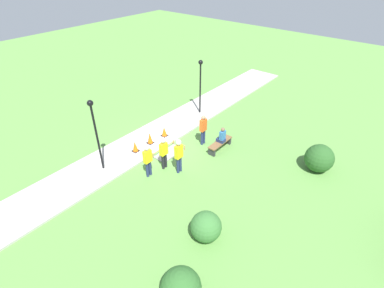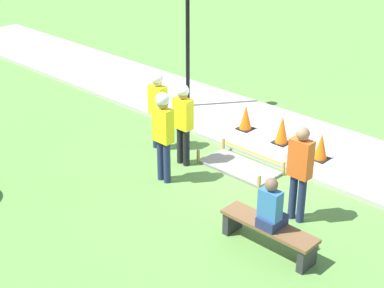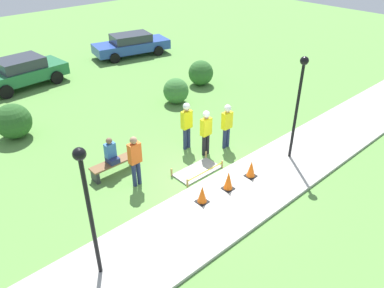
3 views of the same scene
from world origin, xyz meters
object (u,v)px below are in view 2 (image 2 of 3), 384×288
traffic_cone_near_patch (321,147)px  worker_assistant (163,129)px  worker_supervisor (158,104)px  lamppost_near (188,11)px  traffic_cone_far_patch (282,130)px  park_bench (268,231)px  worker_trainee (183,118)px  person_seated_on_bench (271,208)px  traffic_cone_sidewalk_edge (246,118)px  bystander_in_orange_shirt (300,168)px

traffic_cone_near_patch → worker_assistant: 3.41m
worker_supervisor → lamppost_near: (1.13, -2.09, 1.49)m
traffic_cone_far_patch → park_bench: (-2.10, 3.28, -0.09)m
traffic_cone_near_patch → worker_trainee: 2.95m
person_seated_on_bench → lamppost_near: (5.22, -3.50, 1.72)m
traffic_cone_near_patch → traffic_cone_sidewalk_edge: (2.11, -0.12, 0.01)m
person_seated_on_bench → lamppost_near: lamppost_near is taller
traffic_cone_sidewalk_edge → worker_trainee: 2.22m
traffic_cone_far_patch → traffic_cone_sidewalk_edge: traffic_cone_far_patch is taller
traffic_cone_sidewalk_edge → worker_supervisor: size_ratio=0.34×
traffic_cone_near_patch → worker_assistant: worker_assistant is taller
traffic_cone_far_patch → worker_assistant: worker_assistant is taller
person_seated_on_bench → worker_trainee: bearing=-21.5°
traffic_cone_far_patch → traffic_cone_sidewalk_edge: bearing=-2.1°
person_seated_on_bench → worker_trainee: size_ratio=0.50×
traffic_cone_sidewalk_edge → worker_trainee: bearing=91.2°
park_bench → lamppost_near: size_ratio=0.46×
traffic_cone_far_patch → park_bench: size_ratio=0.38×
traffic_cone_far_patch → worker_supervisor: (1.93, 1.92, 0.63)m
traffic_cone_far_patch → traffic_cone_near_patch: bearing=175.6°
park_bench → bystander_in_orange_shirt: bystander_in_orange_shirt is taller
bystander_in_orange_shirt → park_bench: bearing=99.3°
traffic_cone_far_patch → traffic_cone_sidewalk_edge: 1.06m
traffic_cone_far_patch → bystander_in_orange_shirt: size_ratio=0.36×
park_bench → worker_assistant: bearing=-8.3°
traffic_cone_sidewalk_edge → worker_trainee: worker_trainee is taller
traffic_cone_near_patch → person_seated_on_bench: person_seated_on_bench is taller
worker_trainee → traffic_cone_sidewalk_edge: bearing=-88.8°
bystander_in_orange_shirt → lamppost_near: size_ratio=0.49×
traffic_cone_far_patch → worker_assistant: 3.05m
worker_supervisor → bystander_in_orange_shirt: 3.87m
worker_assistant → worker_supervisor: bearing=-39.3°
bystander_in_orange_shirt → lamppost_near: (4.99, -2.41, 1.51)m
person_seated_on_bench → worker_trainee: (3.17, -1.25, 0.23)m
park_bench → worker_trainee: worker_trainee is taller
traffic_cone_near_patch → park_bench: bearing=108.2°
worker_supervisor → worker_trainee: same height
traffic_cone_far_patch → lamppost_near: bearing=-3.3°
traffic_cone_near_patch → person_seated_on_bench: bearing=108.8°
worker_assistant → person_seated_on_bench: bearing=170.9°
worker_supervisor → park_bench: bearing=161.4°
traffic_cone_far_patch → person_seated_on_bench: bearing=123.0°
worker_trainee → worker_assistant: bearing=106.5°
traffic_cone_sidewalk_edge → worker_supervisor: (0.87, 1.96, 0.66)m
traffic_cone_near_patch → person_seated_on_bench: 3.46m
bystander_in_orange_shirt → worker_supervisor: bearing=-4.6°
traffic_cone_sidewalk_edge → park_bench: size_ratio=0.35×
traffic_cone_near_patch → traffic_cone_far_patch: traffic_cone_far_patch is taller
bystander_in_orange_shirt → lamppost_near: bearing=-25.7°
bystander_in_orange_shirt → traffic_cone_sidewalk_edge: bearing=-37.2°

